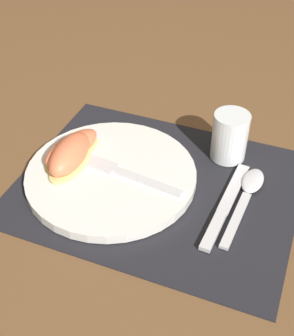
{
  "coord_description": "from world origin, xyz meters",
  "views": [
    {
      "loc": [
        0.19,
        -0.53,
        0.52
      ],
      "look_at": [
        -0.02,
        0.01,
        0.02
      ],
      "focal_mm": 50.0,
      "sensor_mm": 36.0,
      "label": 1
    }
  ],
  "objects": [
    {
      "name": "spoon",
      "position": [
        0.14,
        0.04,
        0.01
      ],
      "size": [
        0.04,
        0.19,
        0.01
      ],
      "color": "silver",
      "rests_on": "placemat"
    },
    {
      "name": "placemat",
      "position": [
        0.0,
        0.0,
        0.0
      ],
      "size": [
        0.44,
        0.35,
        0.0
      ],
      "color": "black",
      "rests_on": "ground_plane"
    },
    {
      "name": "ground_plane",
      "position": [
        0.0,
        0.0,
        0.0
      ],
      "size": [
        3.0,
        3.0,
        0.0
      ],
      "primitive_type": "plane",
      "color": "brown"
    },
    {
      "name": "juice_glass",
      "position": [
        0.09,
        0.12,
        0.04
      ],
      "size": [
        0.06,
        0.06,
        0.08
      ],
      "color": "silver",
      "rests_on": "placemat"
    },
    {
      "name": "knife",
      "position": [
        0.11,
        -0.01,
        0.01
      ],
      "size": [
        0.03,
        0.2,
        0.01
      ],
      "color": "silver",
      "rests_on": "placemat"
    },
    {
      "name": "fork",
      "position": [
        -0.06,
        -0.01,
        0.02
      ],
      "size": [
        0.2,
        0.04,
        0.0
      ],
      "color": "silver",
      "rests_on": "plate"
    },
    {
      "name": "plate",
      "position": [
        -0.08,
        -0.01,
        0.01
      ],
      "size": [
        0.28,
        0.28,
        0.02
      ],
      "color": "white",
      "rests_on": "placemat"
    },
    {
      "name": "citrus_wedge_0",
      "position": [
        -0.15,
        -0.0,
        0.04
      ],
      "size": [
        0.08,
        0.13,
        0.04
      ],
      "color": "#F4DB84",
      "rests_on": "plate"
    },
    {
      "name": "citrus_wedge_1",
      "position": [
        -0.15,
        -0.02,
        0.04
      ],
      "size": [
        0.06,
        0.12,
        0.05
      ],
      "color": "#F4DB84",
      "rests_on": "plate"
    }
  ]
}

